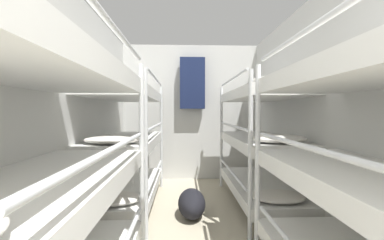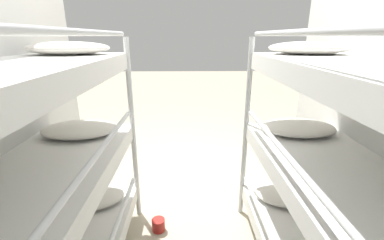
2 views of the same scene
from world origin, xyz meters
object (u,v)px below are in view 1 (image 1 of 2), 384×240
at_px(bunk_stack_right_far, 260,141).
at_px(duffel_bag, 192,203).
at_px(bunk_stack_left_far, 127,142).
at_px(hanging_coat, 192,83).
at_px(bunk_stack_left_near, 31,193).

height_order(bunk_stack_right_far, duffel_bag, bunk_stack_right_far).
bearing_deg(bunk_stack_left_far, hanging_coat, 56.64).
xyz_separation_m(bunk_stack_right_far, hanging_coat, (-0.81, 1.33, 0.88)).
xyz_separation_m(bunk_stack_left_far, bunk_stack_right_far, (1.69, 0.00, 0.00)).
distance_m(bunk_stack_right_far, hanging_coat, 1.78).
relative_size(bunk_stack_right_far, hanging_coat, 2.05).
bearing_deg(bunk_stack_right_far, hanging_coat, 121.57).
xyz_separation_m(bunk_stack_left_far, duffel_bag, (0.80, -0.25, -0.70)).
height_order(bunk_stack_left_near, duffel_bag, bunk_stack_left_near).
xyz_separation_m(bunk_stack_left_far, hanging_coat, (0.87, 1.33, 0.88)).
distance_m(bunk_stack_right_far, duffel_bag, 1.16).
relative_size(bunk_stack_left_far, bunk_stack_right_far, 1.00).
distance_m(bunk_stack_left_near, bunk_stack_left_far, 2.03).
bearing_deg(hanging_coat, bunk_stack_right_far, -58.43).
bearing_deg(bunk_stack_left_far, bunk_stack_left_near, -90.00).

